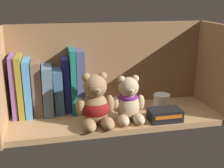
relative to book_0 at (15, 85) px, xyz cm
name	(u,v)px	position (x,y,z in cm)	size (l,w,h in cm)	color
shelf_board	(116,117)	(34.06, -8.98, -11.81)	(72.81, 24.16, 2.00)	tan
shelf_back_panel	(108,67)	(34.06, 3.70, 3.71)	(75.21, 1.20, 33.03)	olive
shelf_side_panel_left	(0,83)	(-3.14, -8.98, 3.71)	(1.60, 26.56, 33.03)	tan
shelf_side_panel_right	(215,70)	(71.26, -8.98, 3.71)	(1.60, 26.56, 33.03)	tan
book_0	(15,85)	(0.00, 0.00, 0.00)	(1.68, 13.56, 21.61)	#754B89
book_1	(21,84)	(2.11, 0.00, -0.07)	(1.92, 14.57, 21.47)	olive
book_2	(28,86)	(4.51, 0.00, -0.86)	(2.25, 14.25, 19.89)	#4A8AC6
book_3	(37,87)	(7.51, 0.00, -1.32)	(3.14, 11.45, 18.98)	brown
book_4	(48,88)	(11.13, 0.00, -2.17)	(3.47, 14.57, 17.28)	slate
book_5	(58,90)	(14.77, 0.00, -2.89)	(3.19, 11.85, 15.84)	#3A5D7E
book_6	(66,84)	(17.71, 0.00, -1.00)	(2.07, 9.09, 19.62)	navy
book_7	(72,79)	(19.97, 0.00, 0.64)	(1.83, 14.70, 22.89)	#196F65
book_8	(80,80)	(22.66, 0.00, 0.33)	(2.93, 11.30, 22.27)	#46476E
teddy_bear_larger	(95,105)	(25.95, -14.90, -3.94)	(12.73, 13.29, 17.46)	#93704C
teddy_bear_smaller	(129,102)	(37.33, -13.91, -4.19)	(11.25, 11.37, 15.50)	tan
pillar_candle	(162,102)	(52.00, -7.01, -7.98)	(5.98, 5.98, 5.64)	silver
small_product_box	(165,115)	(49.21, -17.01, -8.75)	(10.94, 6.72, 4.11)	black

